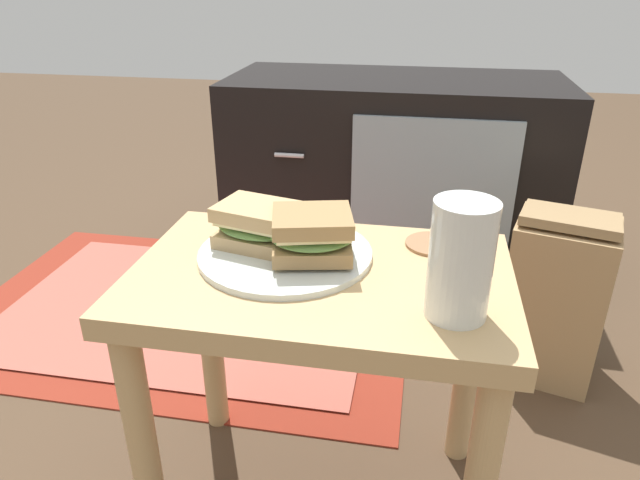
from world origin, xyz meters
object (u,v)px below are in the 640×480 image
object	(u,v)px
sandwich_back	(312,234)
paper_bag	(555,297)
coaster	(433,244)
tv_cabinet	(392,175)
beer_glass	(460,263)
sandwich_front	(259,225)
plate	(285,254)

from	to	relation	value
sandwich_back	paper_bag	bearing A→B (deg)	42.65
sandwich_back	coaster	world-z (taller)	sandwich_back
tv_cabinet	paper_bag	distance (m)	0.65
paper_bag	beer_glass	bearing A→B (deg)	-116.09
tv_cabinet	coaster	size ratio (longest dim) A/B	10.92
sandwich_front	beer_glass	size ratio (longest dim) A/B	0.97
tv_cabinet	beer_glass	world-z (taller)	beer_glass
sandwich_front	paper_bag	xyz separation A→B (m)	(0.56, 0.40, -0.31)
tv_cabinet	sandwich_back	size ratio (longest dim) A/B	6.71
sandwich_front	plate	bearing A→B (deg)	-18.51
tv_cabinet	sandwich_front	xyz separation A→B (m)	(-0.15, -0.90, 0.21)
sandwich_back	sandwich_front	bearing A→B (deg)	161.49
sandwich_back	coaster	size ratio (longest dim) A/B	1.63
sandwich_back	paper_bag	world-z (taller)	sandwich_back
tv_cabinet	paper_bag	bearing A→B (deg)	-50.81
sandwich_back	beer_glass	distance (m)	0.23
paper_bag	tv_cabinet	bearing A→B (deg)	129.19
coaster	tv_cabinet	bearing A→B (deg)	97.84
sandwich_back	beer_glass	xyz separation A→B (m)	(0.21, -0.10, 0.02)
plate	paper_bag	bearing A→B (deg)	39.00
tv_cabinet	beer_glass	size ratio (longest dim) A/B	6.19
plate	sandwich_front	xyz separation A→B (m)	(-0.05, 0.02, 0.04)
beer_glass	paper_bag	size ratio (longest dim) A/B	0.38
plate	beer_glass	bearing A→B (deg)	-25.09
sandwich_back	paper_bag	size ratio (longest dim) A/B	0.35
sandwich_front	coaster	bearing A→B (deg)	13.61
tv_cabinet	sandwich_front	bearing A→B (deg)	-99.77
plate	tv_cabinet	bearing A→B (deg)	83.19
tv_cabinet	coaster	bearing A→B (deg)	-82.16
sandwich_back	paper_bag	xyz separation A→B (m)	(0.47, 0.43, -0.31)
plate	coaster	distance (m)	0.24
tv_cabinet	paper_bag	xyz separation A→B (m)	(0.40, -0.50, -0.09)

